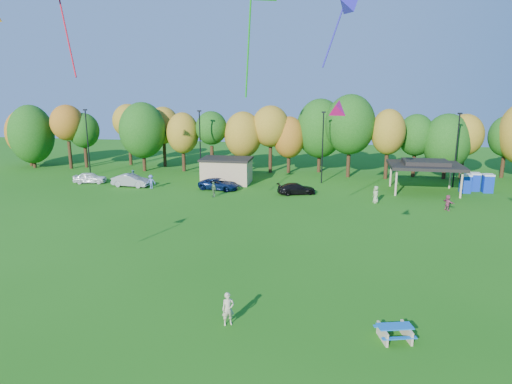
% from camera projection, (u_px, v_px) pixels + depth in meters
% --- Properties ---
extents(ground, '(160.00, 160.00, 0.00)m').
position_uv_depth(ground, '(253.00, 366.00, 20.53)').
color(ground, '#19600F').
rests_on(ground, ground).
extents(tree_line, '(93.57, 10.55, 11.15)m').
position_uv_depth(tree_line, '(302.00, 132.00, 63.01)').
color(tree_line, black).
rests_on(tree_line, ground).
extents(lamp_posts, '(64.50, 0.25, 9.09)m').
position_uv_depth(lamp_posts, '(323.00, 145.00, 57.47)').
color(lamp_posts, black).
rests_on(lamp_posts, ground).
extents(utility_building, '(6.30, 4.30, 3.25)m').
position_uv_depth(utility_building, '(227.00, 170.00, 58.22)').
color(utility_building, tan).
rests_on(utility_building, ground).
extents(pavilion, '(8.20, 6.20, 3.77)m').
position_uv_depth(pavilion, '(425.00, 165.00, 53.06)').
color(pavilion, tan).
rests_on(pavilion, ground).
extents(porta_potties, '(3.75, 2.31, 2.18)m').
position_uv_depth(porta_potties, '(476.00, 183.00, 53.54)').
color(porta_potties, '#0D30AF').
rests_on(porta_potties, ground).
extents(picnic_table, '(2.03, 1.81, 0.75)m').
position_uv_depth(picnic_table, '(395.00, 331.00, 22.61)').
color(picnic_table, tan).
rests_on(picnic_table, ground).
extents(kite_flyer, '(0.78, 0.68, 1.80)m').
position_uv_depth(kite_flyer, '(228.00, 309.00, 23.91)').
color(kite_flyer, '#C1B490').
rests_on(kite_flyer, ground).
extents(car_a, '(4.30, 2.33, 1.39)m').
position_uv_depth(car_a, '(90.00, 178.00, 58.40)').
color(car_a, white).
rests_on(car_a, ground).
extents(car_b, '(4.78, 1.96, 1.54)m').
position_uv_depth(car_b, '(131.00, 180.00, 56.41)').
color(car_b, '#9C9CA1').
rests_on(car_b, ground).
extents(car_c, '(5.15, 2.99, 1.35)m').
position_uv_depth(car_c, '(219.00, 184.00, 54.78)').
color(car_c, '#0B1C43').
rests_on(car_c, ground).
extents(car_d, '(4.75, 3.15, 1.28)m').
position_uv_depth(car_d, '(296.00, 189.00, 52.55)').
color(car_d, black).
rests_on(car_d, ground).
extents(far_person_0, '(1.00, 1.04, 1.74)m').
position_uv_depth(far_person_0, '(214.00, 189.00, 51.24)').
color(far_person_0, '#517C4C').
rests_on(far_person_0, ground).
extents(far_person_1, '(0.95, 0.98, 1.59)m').
position_uv_depth(far_person_1, '(133.00, 176.00, 58.84)').
color(far_person_1, teal).
rests_on(far_person_1, ground).
extents(far_person_2, '(1.12, 1.52, 1.59)m').
position_uv_depth(far_person_2, '(448.00, 203.00, 45.75)').
color(far_person_2, '#A64565').
rests_on(far_person_2, ground).
extents(far_person_3, '(0.84, 1.04, 1.84)m').
position_uv_depth(far_person_3, '(376.00, 194.00, 48.62)').
color(far_person_3, '#91A772').
rests_on(far_person_3, ground).
extents(far_person_5, '(1.12, 0.68, 1.69)m').
position_uv_depth(far_person_5, '(151.00, 182.00, 55.30)').
color(far_person_5, '#5065B1').
rests_on(far_person_5, ground).
extents(kite_0, '(1.14, 1.38, 1.24)m').
position_uv_depth(kite_0, '(338.00, 106.00, 21.35)').
color(kite_0, '#D80C6B').
extents(kite_1, '(2.75, 2.01, 4.56)m').
position_uv_depth(kite_1, '(352.00, 3.00, 26.66)').
color(kite_1, '#251DA0').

